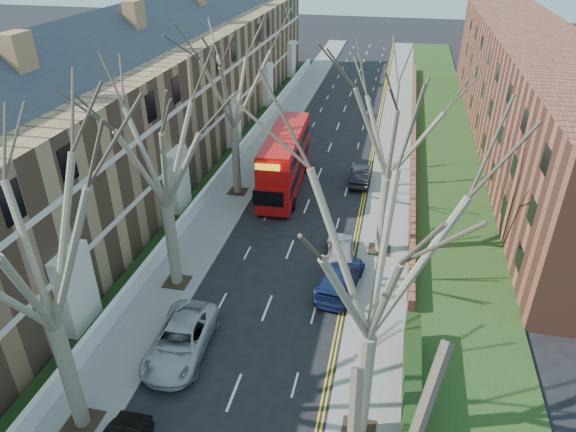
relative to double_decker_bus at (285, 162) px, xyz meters
The scene contains 16 objects.
pavement_left 10.20m from the double_decker_bus, 111.84° to the left, with size 3.00×102.00×0.12m, color slate.
pavement_right 12.61m from the double_decker_bus, 48.13° to the left, with size 3.00×102.00×0.12m, color slate.
terrace_left 11.89m from the double_decker_bus, behind, with size 9.70×78.00×13.60m.
flats_right 23.95m from the double_decker_bus, 33.86° to the left, with size 13.97×54.00×10.00m.
front_wall_left 5.73m from the double_decker_bus, 166.85° to the left, with size 0.30×78.00×1.00m.
grass_verge_right 15.92m from the double_decker_bus, 35.88° to the left, with size 6.00×102.00×0.06m.
tree_left_mid 25.09m from the double_decker_bus, 98.17° to the right, with size 10.50×10.50×14.71m.
tree_left_far 15.81m from the double_decker_bus, 103.92° to the right, with size 10.15×10.15×14.22m.
tree_left_dist 8.27m from the double_decker_bus, 152.85° to the right, with size 10.50×10.50×14.71m.
tree_right_mid 24.30m from the double_decker_bus, 69.82° to the right, with size 10.50×10.50×14.71m.
tree_right_far 13.16m from the double_decker_bus, 44.11° to the right, with size 10.15×10.15×14.22m.
double_decker_bus is the anchor object (origin of this frame).
car_left_far 18.97m from the double_decker_bus, 92.96° to the right, with size 2.57×5.57×1.55m, color #ABACB1.
car_right_near 13.55m from the double_decker_bus, 63.75° to the right, with size 2.10×5.15×1.50m, color #16224D.
car_right_mid 11.03m from the double_decker_bus, 58.82° to the right, with size 1.78×4.43×1.51m, color #9D9FA5.
car_right_far 6.34m from the double_decker_bus, 20.66° to the left, with size 1.44×4.14×1.36m, color black.
Camera 1 is at (5.84, -6.29, 18.38)m, focal length 32.00 mm.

